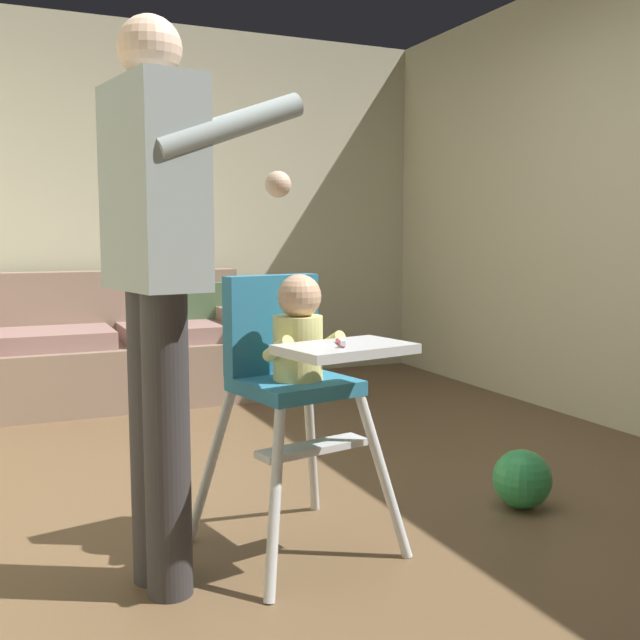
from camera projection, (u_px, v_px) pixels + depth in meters
ground at (335, 524)px, 3.00m from camera, size 5.63×7.50×0.10m
wall_far at (167, 207)px, 5.56m from camera, size 4.83×0.06×2.64m
couch at (116, 351)px, 5.00m from camera, size 1.84×0.86×0.86m
high_chair at (294, 358)px, 2.56m from camera, size 0.71×0.81×0.98m
adult_standing at (157, 273)px, 2.25m from camera, size 0.57×0.50×1.75m
toy_ball at (522, 479)px, 3.03m from camera, size 0.24×0.24×0.24m
wall_clock at (167, 137)px, 5.46m from camera, size 0.31×0.04×0.31m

